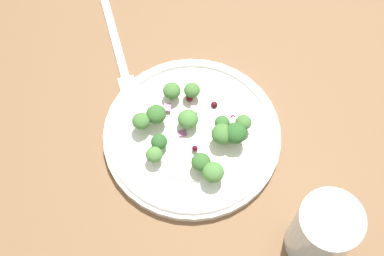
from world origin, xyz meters
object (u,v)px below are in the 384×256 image
object	(u,v)px
fork	(119,52)
water_glass	(322,231)
broccoli_floret_0	(192,90)
plate	(192,134)
broccoli_floret_2	(235,133)
broccoli_floret_1	(222,123)

from	to	relation	value
fork	water_glass	distance (cm)	39.03
broccoli_floret_0	water_glass	xyz separation A→B (cm)	(20.71, 14.56, 2.00)
plate	water_glass	size ratio (longest dim) A/B	2.37
fork	water_glass	bearing A→B (deg)	40.74
broccoli_floret_2	broccoli_floret_1	bearing A→B (deg)	-141.22
plate	broccoli_floret_2	distance (cm)	6.41
broccoli_floret_0	fork	distance (cm)	14.05
broccoli_floret_2	fork	size ratio (longest dim) A/B	0.16
water_glass	fork	bearing A→B (deg)	-139.26
plate	broccoli_floret_2	xyz separation A→B (cm)	(1.40, 5.63, 2.72)
broccoli_floret_2	broccoli_floret_0	bearing A→B (deg)	-142.01
broccoli_floret_1	plate	bearing A→B (deg)	-81.67
broccoli_floret_0	water_glass	distance (cm)	25.40
broccoli_floret_1	water_glass	bearing A→B (deg)	34.27
broccoli_floret_0	broccoli_floret_2	size ratio (longest dim) A/B	0.76
water_glass	plate	bearing A→B (deg)	-135.73
broccoli_floret_0	broccoli_floret_2	distance (cm)	8.90
broccoli_floret_1	water_glass	xyz separation A→B (cm)	(15.70, 10.70, 2.25)
broccoli_floret_0	broccoli_floret_1	size ratio (longest dim) A/B	1.10
broccoli_floret_2	fork	bearing A→B (deg)	-134.02
plate	broccoli_floret_2	size ratio (longest dim) A/B	8.06
broccoli_floret_1	broccoli_floret_2	size ratio (longest dim) A/B	0.69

